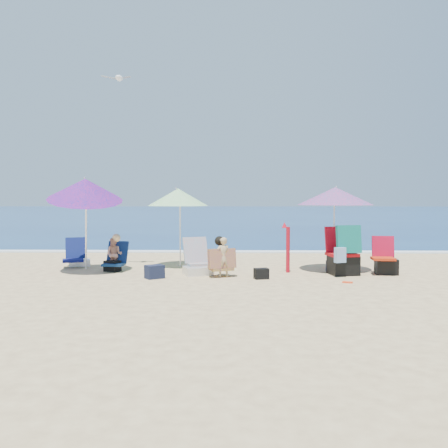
{
  "coord_description": "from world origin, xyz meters",
  "views": [
    {
      "loc": [
        -0.08,
        -9.77,
        1.68
      ],
      "look_at": [
        -0.3,
        1.0,
        1.1
      ],
      "focal_mm": 38.82,
      "sensor_mm": 36.0,
      "label": 1
    }
  ],
  "objects_px": {
    "umbrella_blue": "(85,189)",
    "seagull": "(119,78)",
    "chair_navy": "(77,259)",
    "person_left": "(115,254)",
    "furled_umbrella": "(287,245)",
    "chair_rainbow": "(198,264)",
    "camp_chair_right": "(343,257)",
    "camp_chair_left": "(385,263)",
    "umbrella_turquoise": "(335,196)",
    "person_center": "(222,257)",
    "umbrella_striped": "(178,197)"
  },
  "relations": [
    {
      "from": "chair_rainbow",
      "to": "umbrella_blue",
      "type": "bearing_deg",
      "value": 177.91
    },
    {
      "from": "umbrella_blue",
      "to": "chair_rainbow",
      "type": "xyz_separation_m",
      "value": [
        2.52,
        -0.09,
        -1.66
      ]
    },
    {
      "from": "umbrella_striped",
      "to": "person_left",
      "type": "xyz_separation_m",
      "value": [
        -1.38,
        -0.72,
        -1.31
      ]
    },
    {
      "from": "umbrella_striped",
      "to": "chair_rainbow",
      "type": "bearing_deg",
      "value": -62.52
    },
    {
      "from": "chair_rainbow",
      "to": "person_center",
      "type": "bearing_deg",
      "value": -39.57
    },
    {
      "from": "camp_chair_left",
      "to": "seagull",
      "type": "xyz_separation_m",
      "value": [
        -6.04,
        0.73,
        4.23
      ]
    },
    {
      "from": "chair_navy",
      "to": "camp_chair_right",
      "type": "xyz_separation_m",
      "value": [
        6.26,
        -1.24,
        0.21
      ]
    },
    {
      "from": "chair_navy",
      "to": "person_left",
      "type": "xyz_separation_m",
      "value": [
        1.13,
        -0.79,
        0.21
      ]
    },
    {
      "from": "umbrella_blue",
      "to": "umbrella_turquoise",
      "type": "bearing_deg",
      "value": 3.25
    },
    {
      "from": "camp_chair_left",
      "to": "chair_rainbow",
      "type": "bearing_deg",
      "value": -179.86
    },
    {
      "from": "umbrella_turquoise",
      "to": "person_left",
      "type": "xyz_separation_m",
      "value": [
        -5.05,
        -0.08,
        -1.33
      ]
    },
    {
      "from": "person_left",
      "to": "camp_chair_left",
      "type": "bearing_deg",
      "value": -3.05
    },
    {
      "from": "furled_umbrella",
      "to": "chair_navy",
      "type": "relative_size",
      "value": 1.27
    },
    {
      "from": "umbrella_blue",
      "to": "person_left",
      "type": "distance_m",
      "value": 1.61
    },
    {
      "from": "umbrella_turquoise",
      "to": "furled_umbrella",
      "type": "relative_size",
      "value": 1.72
    },
    {
      "from": "umbrella_blue",
      "to": "camp_chair_left",
      "type": "xyz_separation_m",
      "value": [
        6.67,
        -0.08,
        -1.62
      ]
    },
    {
      "from": "umbrella_striped",
      "to": "chair_rainbow",
      "type": "height_order",
      "value": "umbrella_striped"
    },
    {
      "from": "camp_chair_left",
      "to": "seagull",
      "type": "relative_size",
      "value": 1.23
    },
    {
      "from": "umbrella_striped",
      "to": "person_left",
      "type": "distance_m",
      "value": 2.04
    },
    {
      "from": "furled_umbrella",
      "to": "chair_navy",
      "type": "xyz_separation_m",
      "value": [
        -5.07,
        0.92,
        -0.44
      ]
    },
    {
      "from": "chair_navy",
      "to": "camp_chair_right",
      "type": "distance_m",
      "value": 6.39
    },
    {
      "from": "chair_navy",
      "to": "umbrella_turquoise",
      "type": "bearing_deg",
      "value": -6.63
    },
    {
      "from": "umbrella_blue",
      "to": "umbrella_striped",
      "type": "bearing_deg",
      "value": 26.06
    },
    {
      "from": "seagull",
      "to": "furled_umbrella",
      "type": "bearing_deg",
      "value": -7.8
    },
    {
      "from": "umbrella_turquoise",
      "to": "camp_chair_right",
      "type": "bearing_deg",
      "value": -80.83
    },
    {
      "from": "umbrella_blue",
      "to": "camp_chair_left",
      "type": "bearing_deg",
      "value": -0.7
    },
    {
      "from": "umbrella_striped",
      "to": "seagull",
      "type": "height_order",
      "value": "seagull"
    },
    {
      "from": "chair_rainbow",
      "to": "camp_chair_right",
      "type": "bearing_deg",
      "value": -1.95
    },
    {
      "from": "umbrella_turquoise",
      "to": "camp_chair_left",
      "type": "distance_m",
      "value": 1.85
    },
    {
      "from": "umbrella_blue",
      "to": "person_center",
      "type": "bearing_deg",
      "value": -10.18
    },
    {
      "from": "camp_chair_right",
      "to": "umbrella_turquoise",
      "type": "bearing_deg",
      "value": 99.17
    },
    {
      "from": "umbrella_turquoise",
      "to": "seagull",
      "type": "distance_m",
      "value": 5.72
    },
    {
      "from": "umbrella_blue",
      "to": "furled_umbrella",
      "type": "bearing_deg",
      "value": 1.45
    },
    {
      "from": "person_left",
      "to": "chair_navy",
      "type": "bearing_deg",
      "value": 144.84
    },
    {
      "from": "camp_chair_right",
      "to": "seagull",
      "type": "relative_size",
      "value": 1.62
    },
    {
      "from": "umbrella_blue",
      "to": "seagull",
      "type": "relative_size",
      "value": 3.37
    },
    {
      "from": "umbrella_striped",
      "to": "camp_chair_right",
      "type": "height_order",
      "value": "umbrella_striped"
    },
    {
      "from": "chair_navy",
      "to": "person_left",
      "type": "relative_size",
      "value": 1.04
    },
    {
      "from": "person_center",
      "to": "person_left",
      "type": "relative_size",
      "value": 1.0
    },
    {
      "from": "chair_rainbow",
      "to": "seagull",
      "type": "bearing_deg",
      "value": 158.56
    },
    {
      "from": "umbrella_striped",
      "to": "chair_navy",
      "type": "bearing_deg",
      "value": 178.31
    },
    {
      "from": "camp_chair_right",
      "to": "furled_umbrella",
      "type": "bearing_deg",
      "value": 165.12
    },
    {
      "from": "furled_umbrella",
      "to": "camp_chair_left",
      "type": "bearing_deg",
      "value": -5.25
    },
    {
      "from": "person_left",
      "to": "seagull",
      "type": "height_order",
      "value": "seagull"
    },
    {
      "from": "umbrella_turquoise",
      "to": "chair_rainbow",
      "type": "distance_m",
      "value": 3.49
    },
    {
      "from": "umbrella_striped",
      "to": "camp_chair_left",
      "type": "distance_m",
      "value": 5.03
    },
    {
      "from": "chair_rainbow",
      "to": "camp_chair_left",
      "type": "bearing_deg",
      "value": 0.14
    },
    {
      "from": "camp_chair_right",
      "to": "person_center",
      "type": "height_order",
      "value": "camp_chair_right"
    },
    {
      "from": "chair_navy",
      "to": "chair_rainbow",
      "type": "bearing_deg",
      "value": -20.26
    },
    {
      "from": "umbrella_blue",
      "to": "chair_navy",
      "type": "bearing_deg",
      "value": 117.59
    }
  ]
}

